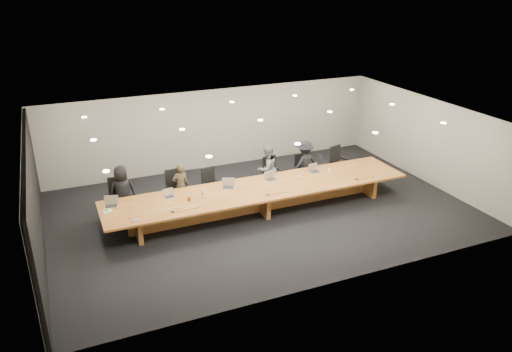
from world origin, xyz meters
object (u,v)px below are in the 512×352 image
(person_a, at_px, (122,192))
(person_d, at_px, (305,163))
(laptop_a, at_px, (111,202))
(paper_cup_far, at_px, (330,170))
(chair_left, at_px, (176,189))
(av_box, at_px, (135,220))
(laptop_e, at_px, (315,168))
(amber_mug, at_px, (189,199))
(water_bottle, at_px, (203,194))
(person_c, at_px, (267,169))
(laptop_b, at_px, (170,193))
(chair_mid_right, at_px, (273,173))
(laptop_d, at_px, (271,176))
(mic_left, at_px, (173,212))
(conference_table, at_px, (260,195))
(chair_far_right, at_px, (340,163))
(chair_mid_left, at_px, (211,184))
(mic_center, at_px, (268,194))
(chair_far_left, at_px, (118,199))
(laptop_c, at_px, (228,184))
(paper_cup_near, at_px, (299,177))
(chair_right, at_px, (303,169))
(person_b, at_px, (181,186))
(mic_right, at_px, (356,179))

(person_a, height_order, person_d, person_a)
(laptop_a, relative_size, paper_cup_far, 3.53)
(chair_left, relative_size, av_box, 6.39)
(laptop_e, relative_size, amber_mug, 3.00)
(person_a, height_order, av_box, person_a)
(laptop_e, xyz_separation_m, water_bottle, (-3.78, -0.39, -0.03))
(person_c, relative_size, laptop_b, 4.98)
(chair_mid_right, height_order, amber_mug, chair_mid_right)
(laptop_d, relative_size, paper_cup_far, 3.19)
(person_c, xyz_separation_m, water_bottle, (-2.50, -1.21, 0.09))
(av_box, xyz_separation_m, mic_left, (0.98, 0.09, -0.00))
(conference_table, relative_size, av_box, 49.57)
(chair_mid_right, relative_size, laptop_b, 3.58)
(chair_far_right, relative_size, av_box, 6.26)
(chair_mid_left, xyz_separation_m, mic_center, (1.06, -1.85, 0.25))
(chair_far_left, relative_size, person_a, 0.78)
(laptop_d, bearing_deg, laptop_a, 167.53)
(laptop_b, bearing_deg, laptop_c, -11.03)
(mic_left, bearing_deg, laptop_e, 11.38)
(person_a, height_order, mic_left, person_a)
(person_c, bearing_deg, amber_mug, 4.15)
(laptop_d, relative_size, paper_cup_near, 3.45)
(chair_far_left, relative_size, paper_cup_far, 11.58)
(chair_far_right, relative_size, laptop_c, 3.17)
(laptop_a, bearing_deg, av_box, -52.55)
(laptop_b, bearing_deg, amber_mug, -54.97)
(water_bottle, bearing_deg, laptop_b, 157.78)
(chair_far_left, bearing_deg, laptop_a, -103.13)
(chair_left, relative_size, person_c, 0.76)
(chair_mid_right, bearing_deg, laptop_a, 179.21)
(chair_left, xyz_separation_m, chair_far_right, (5.63, 0.01, -0.01))
(chair_right, height_order, laptop_e, chair_right)
(laptop_a, bearing_deg, water_bottle, 5.73)
(person_b, bearing_deg, amber_mug, 82.73)
(person_a, relative_size, laptop_c, 4.28)
(chair_left, bearing_deg, person_d, -4.10)
(amber_mug, distance_m, mic_left, 0.76)
(chair_mid_right, distance_m, person_b, 3.06)
(laptop_b, bearing_deg, person_d, 0.90)
(person_d, distance_m, laptop_c, 3.13)
(laptop_c, height_order, laptop_d, laptop_c)
(person_d, height_order, mic_right, person_d)
(mic_right, bearing_deg, chair_right, 112.83)
(person_c, distance_m, mic_left, 3.92)
(laptop_d, height_order, laptop_e, laptop_e)
(chair_mid_left, bearing_deg, chair_right, -6.00)
(conference_table, height_order, mic_center, mic_center)
(chair_far_left, xyz_separation_m, chair_left, (1.69, 0.06, -0.02))
(chair_mid_left, distance_m, chair_right, 3.17)
(chair_far_left, distance_m, laptop_e, 5.96)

